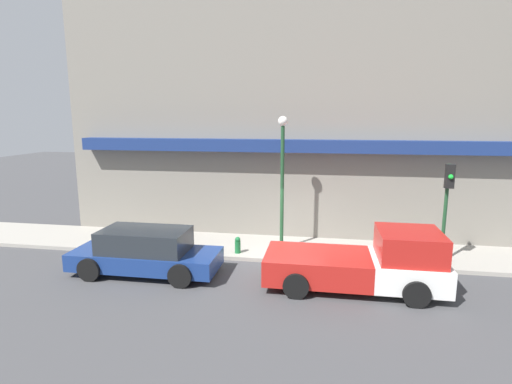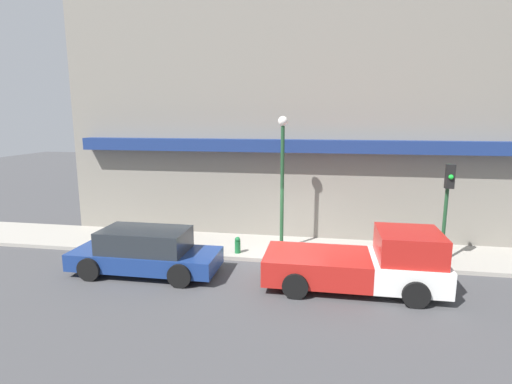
% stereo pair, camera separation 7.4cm
% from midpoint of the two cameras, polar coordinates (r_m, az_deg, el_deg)
% --- Properties ---
extents(ground_plane, '(80.00, 80.00, 0.00)m').
position_cam_midpoint_polar(ground_plane, '(14.41, 4.45, -10.21)').
color(ground_plane, '#424244').
extents(sidewalk, '(36.00, 2.88, 0.14)m').
position_cam_midpoint_polar(sidewalk, '(15.74, 4.93, -8.11)').
color(sidewalk, '#9E998E').
rests_on(sidewalk, ground).
extents(building, '(19.80, 3.80, 11.37)m').
position_cam_midpoint_polar(building, '(17.82, 6.06, 12.38)').
color(building, gray).
rests_on(building, ground).
extents(pickup_truck, '(5.29, 2.30, 1.85)m').
position_cam_midpoint_polar(pickup_truck, '(12.62, 15.26, -9.71)').
color(pickup_truck, white).
rests_on(pickup_truck, ground).
extents(parked_car, '(4.87, 1.99, 1.51)m').
position_cam_midpoint_polar(parked_car, '(13.82, -15.64, -8.24)').
color(parked_car, navy).
rests_on(parked_car, ground).
extents(fire_hydrant, '(0.21, 0.21, 0.62)m').
position_cam_midpoint_polar(fire_hydrant, '(14.96, -2.78, -7.56)').
color(fire_hydrant, '#196633').
rests_on(fire_hydrant, sidewalk).
extents(street_lamp, '(0.36, 0.36, 5.02)m').
position_cam_midpoint_polar(street_lamp, '(14.82, 3.65, 3.65)').
color(street_lamp, '#1E4728').
rests_on(street_lamp, sidewalk).
extents(traffic_light, '(0.28, 0.42, 3.45)m').
position_cam_midpoint_polar(traffic_light, '(14.86, 25.53, -0.47)').
color(traffic_light, '#1E4728').
rests_on(traffic_light, sidewalk).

